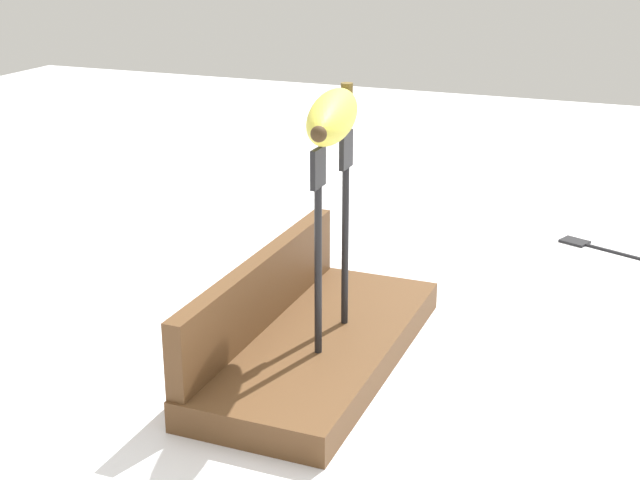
% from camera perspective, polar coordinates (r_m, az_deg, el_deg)
% --- Properties ---
extents(ground_plane, '(3.00, 3.00, 0.00)m').
position_cam_1_polar(ground_plane, '(0.91, -0.00, -7.75)').
color(ground_plane, silver).
extents(wooden_board, '(0.35, 0.15, 0.03)m').
position_cam_1_polar(wooden_board, '(0.90, -0.00, -6.90)').
color(wooden_board, brown).
rests_on(wooden_board, ground).
extents(board_backstop, '(0.34, 0.02, 0.07)m').
position_cam_1_polar(board_backstop, '(0.90, -3.84, -3.28)').
color(board_backstop, brown).
rests_on(board_backstop, wooden_board).
extents(fork_stand_center, '(0.10, 0.01, 0.20)m').
position_cam_1_polar(fork_stand_center, '(0.84, 0.79, 1.08)').
color(fork_stand_center, black).
rests_on(fork_stand_center, wooden_board).
extents(banana_raised_center, '(0.16, 0.07, 0.04)m').
position_cam_1_polar(banana_raised_center, '(0.82, 0.82, 7.92)').
color(banana_raised_center, '#DBD147').
rests_on(banana_raised_center, fork_stand_center).
extents(fork_fallen_near, '(0.08, 0.17, 0.01)m').
position_cam_1_polar(fork_fallen_near, '(1.26, 17.68, -0.49)').
color(fork_fallen_near, black).
rests_on(fork_fallen_near, ground).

